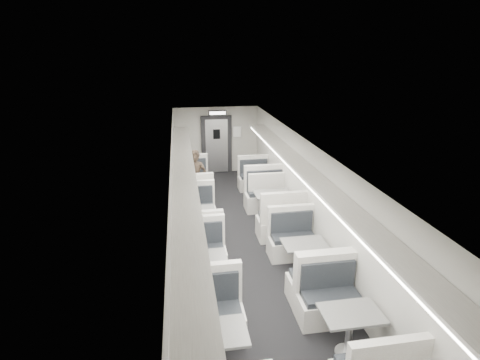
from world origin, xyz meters
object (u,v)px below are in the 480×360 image
object	(u,v)px
booth_left_a	(193,188)
passenger	(196,180)
booth_right_a	(259,186)
booth_right_b	(273,207)
booth_right_d	(349,333)
booth_right_c	(304,259)
exit_sign	(217,113)
booth_left_b	(197,223)
vestibule_door	(217,145)
booth_left_d	(214,355)
booth_left_c	(204,274)

from	to	relation	value
booth_left_a	passenger	bearing A→B (deg)	-82.67
booth_right_a	passenger	bearing A→B (deg)	-166.78
booth_left_a	booth_right_a	bearing A→B (deg)	-3.69
booth_right_b	booth_right_d	distance (m)	4.60
booth_right_c	booth_right_a	bearing A→B (deg)	90.00
exit_sign	booth_right_a	bearing A→B (deg)	-65.84
booth_left_b	vestibule_door	size ratio (longest dim) A/B	1.00
booth_right_c	vestibule_door	distance (m)	7.09
booth_right_c	booth_right_d	size ratio (longest dim) A/B	0.99
booth_left_b	booth_right_a	world-z (taller)	booth_left_b
booth_right_b	vestibule_door	bearing A→B (deg)	102.63
booth_left_d	booth_right_c	xyz separation A→B (m)	(2.00, 2.19, -0.02)
booth_left_d	vestibule_door	xyz separation A→B (m)	(1.00, 9.17, 0.64)
booth_left_a	booth_left_d	size ratio (longest dim) A/B	0.98
booth_left_a	booth_right_a	xyz separation A→B (m)	(2.00, -0.13, -0.02)
exit_sign	booth_left_b	bearing A→B (deg)	-102.47
booth_right_b	booth_right_a	bearing A→B (deg)	90.00
passenger	vestibule_door	size ratio (longest dim) A/B	0.81
booth_right_c	booth_right_d	distance (m)	2.08
booth_left_a	booth_right_c	world-z (taller)	booth_left_a
booth_left_a	exit_sign	world-z (taller)	exit_sign
booth_right_a	passenger	distance (m)	2.04
booth_right_a	booth_right_b	world-z (taller)	booth_right_b
booth_left_d	vestibule_door	bearing A→B (deg)	83.78
booth_left_c	booth_right_b	bearing A→B (deg)	53.56
exit_sign	booth_left_a	bearing A→B (deg)	-115.46
exit_sign	booth_right_d	bearing A→B (deg)	-83.35
booth_left_a	booth_left_d	distance (m)	6.59
booth_left_c	exit_sign	xyz separation A→B (m)	(1.00, 6.68, 1.91)
booth_right_a	booth_right_c	size ratio (longest dim) A/B	0.97
booth_right_b	passenger	size ratio (longest dim) A/B	1.38
booth_right_a	booth_left_c	bearing A→B (deg)	-114.18
booth_left_a	booth_left_d	world-z (taller)	booth_left_d
passenger	booth_left_c	bearing A→B (deg)	-73.14
booth_right_b	booth_left_d	bearing A→B (deg)	-113.01
booth_left_d	booth_right_d	xyz separation A→B (m)	(2.00, 0.11, -0.01)
booth_right_d	vestibule_door	distance (m)	9.14
booth_right_d	passenger	xyz separation A→B (m)	(-1.93, 5.89, 0.47)
exit_sign	booth_left_c	bearing A→B (deg)	-98.51
booth_left_a	booth_left_b	bearing A→B (deg)	-90.00
booth_right_b	vestibule_door	xyz separation A→B (m)	(-1.00, 4.46, 0.62)
passenger	vestibule_door	bearing A→B (deg)	91.65
booth_left_b	booth_right_d	distance (m)	4.52
booth_right_c	passenger	xyz separation A→B (m)	(-1.93, 3.82, 0.47)
booth_left_a	booth_right_d	world-z (taller)	booth_left_a
booth_left_a	booth_right_d	bearing A→B (deg)	-72.84
booth_left_a	vestibule_door	size ratio (longest dim) A/B	1.04
booth_left_a	booth_right_a	size ratio (longest dim) A/B	1.06
booth_left_a	booth_right_b	world-z (taller)	booth_right_b
passenger	vestibule_door	xyz separation A→B (m)	(0.93, 3.17, 0.19)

